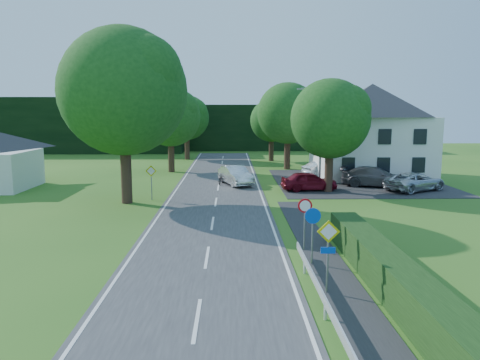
{
  "coord_description": "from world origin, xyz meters",
  "views": [
    {
      "loc": [
        1.03,
        -7.21,
        6.25
      ],
      "look_at": [
        1.56,
        19.68,
        2.2
      ],
      "focal_mm": 35.0,
      "sensor_mm": 36.0,
      "label": 1
    }
  ],
  "objects_px": {
    "motorcycle": "(221,178)",
    "parked_car_silver_b": "(415,182)",
    "streetlight": "(319,132)",
    "parked_car_silver_a": "(323,169)",
    "parasol": "(352,171)",
    "parked_car_red": "(309,181)",
    "parked_car_grey": "(375,177)",
    "moving_car": "(236,175)"
  },
  "relations": [
    {
      "from": "streetlight",
      "to": "parked_car_red",
      "type": "height_order",
      "value": "streetlight"
    },
    {
      "from": "parked_car_silver_a",
      "to": "moving_car",
      "type": "bearing_deg",
      "value": 95.0
    },
    {
      "from": "parasol",
      "to": "parked_car_red",
      "type": "bearing_deg",
      "value": -134.62
    },
    {
      "from": "parked_car_grey",
      "to": "parasol",
      "type": "distance_m",
      "value": 2.98
    },
    {
      "from": "moving_car",
      "to": "parked_car_grey",
      "type": "distance_m",
      "value": 11.44
    },
    {
      "from": "parked_car_red",
      "to": "parked_car_grey",
      "type": "relative_size",
      "value": 0.79
    },
    {
      "from": "moving_car",
      "to": "parked_car_silver_a",
      "type": "height_order",
      "value": "moving_car"
    },
    {
      "from": "parked_car_grey",
      "to": "parasol",
      "type": "xyz_separation_m",
      "value": [
        -1.24,
        2.71,
        0.14
      ]
    },
    {
      "from": "parked_car_silver_a",
      "to": "parked_car_silver_b",
      "type": "distance_m",
      "value": 9.93
    },
    {
      "from": "parked_car_red",
      "to": "parked_car_grey",
      "type": "bearing_deg",
      "value": -77.64
    },
    {
      "from": "motorcycle",
      "to": "parasol",
      "type": "bearing_deg",
      "value": 14.86
    },
    {
      "from": "streetlight",
      "to": "parked_car_silver_b",
      "type": "height_order",
      "value": "streetlight"
    },
    {
      "from": "parked_car_red",
      "to": "parked_car_grey",
      "type": "height_order",
      "value": "parked_car_grey"
    },
    {
      "from": "parked_car_silver_a",
      "to": "parked_car_grey",
      "type": "distance_m",
      "value": 6.88
    },
    {
      "from": "parked_car_red",
      "to": "motorcycle",
      "type": "bearing_deg",
      "value": 59.26
    },
    {
      "from": "streetlight",
      "to": "motorcycle",
      "type": "relative_size",
      "value": 4.08
    },
    {
      "from": "parked_car_silver_a",
      "to": "parked_car_silver_b",
      "type": "bearing_deg",
      "value": -172.79
    },
    {
      "from": "parked_car_silver_a",
      "to": "parked_car_grey",
      "type": "bearing_deg",
      "value": 179.83
    },
    {
      "from": "streetlight",
      "to": "parasol",
      "type": "bearing_deg",
      "value": 40.76
    },
    {
      "from": "parked_car_silver_b",
      "to": "parasol",
      "type": "height_order",
      "value": "parasol"
    },
    {
      "from": "streetlight",
      "to": "parasol",
      "type": "height_order",
      "value": "streetlight"
    },
    {
      "from": "parked_car_red",
      "to": "parked_car_silver_a",
      "type": "xyz_separation_m",
      "value": [
        2.69,
        8.0,
        -0.06
      ]
    },
    {
      "from": "streetlight",
      "to": "motorcycle",
      "type": "height_order",
      "value": "streetlight"
    },
    {
      "from": "streetlight",
      "to": "parked_car_silver_a",
      "type": "height_order",
      "value": "streetlight"
    },
    {
      "from": "moving_car",
      "to": "streetlight",
      "type": "bearing_deg",
      "value": -31.66
    },
    {
      "from": "parked_car_silver_a",
      "to": "parked_car_silver_b",
      "type": "relative_size",
      "value": 0.8
    },
    {
      "from": "streetlight",
      "to": "motorcycle",
      "type": "bearing_deg",
      "value": 167.39
    },
    {
      "from": "streetlight",
      "to": "parked_car_red",
      "type": "relative_size",
      "value": 1.86
    },
    {
      "from": "moving_car",
      "to": "parked_car_red",
      "type": "distance_m",
      "value": 6.38
    },
    {
      "from": "moving_car",
      "to": "parked_car_grey",
      "type": "bearing_deg",
      "value": -25.14
    },
    {
      "from": "motorcycle",
      "to": "parked_car_red",
      "type": "bearing_deg",
      "value": -16.89
    },
    {
      "from": "parasol",
      "to": "streetlight",
      "type": "bearing_deg",
      "value": -139.24
    },
    {
      "from": "streetlight",
      "to": "moving_car",
      "type": "bearing_deg",
      "value": 168.01
    },
    {
      "from": "motorcycle",
      "to": "parked_car_grey",
      "type": "xyz_separation_m",
      "value": [
        12.6,
        -1.44,
        0.28
      ]
    },
    {
      "from": "parked_car_red",
      "to": "parasol",
      "type": "distance_m",
      "value": 6.38
    },
    {
      "from": "parked_car_silver_b",
      "to": "motorcycle",
      "type": "bearing_deg",
      "value": 47.12
    },
    {
      "from": "parked_car_red",
      "to": "parked_car_silver_b",
      "type": "xyz_separation_m",
      "value": [
        8.17,
        -0.28,
        -0.02
      ]
    },
    {
      "from": "moving_car",
      "to": "parked_car_red",
      "type": "height_order",
      "value": "moving_car"
    },
    {
      "from": "parked_car_silver_b",
      "to": "parasol",
      "type": "distance_m",
      "value": 6.07
    },
    {
      "from": "motorcycle",
      "to": "parked_car_red",
      "type": "height_order",
      "value": "parked_car_red"
    },
    {
      "from": "parked_car_red",
      "to": "streetlight",
      "type": "bearing_deg",
      "value": -37.93
    },
    {
      "from": "motorcycle",
      "to": "parked_car_silver_b",
      "type": "bearing_deg",
      "value": -4.78
    }
  ]
}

